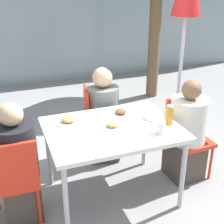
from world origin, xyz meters
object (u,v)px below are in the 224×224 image
(person_left, at_px, (19,168))
(bottle, at_px, (169,115))
(chair_right, at_px, (186,131))
(person_right, at_px, (187,134))
(salad_bowl, at_px, (152,116))
(drinking_cup, at_px, (161,128))
(person_far, at_px, (103,118))
(chair_far, at_px, (96,118))
(chair_left, at_px, (14,177))

(person_left, xyz_separation_m, bottle, (1.36, -0.13, 0.33))
(bottle, bearing_deg, chair_right, 33.49)
(person_left, bearing_deg, bottle, -4.96)
(person_right, relative_size, salad_bowl, 7.13)
(chair_right, distance_m, drinking_cup, 0.74)
(person_far, distance_m, salad_bowl, 0.76)
(chair_right, xyz_separation_m, salad_bowl, (-0.46, -0.09, 0.29))
(person_right, distance_m, chair_far, 1.05)
(chair_far, relative_size, salad_bowl, 5.55)
(person_left, height_order, salad_bowl, person_left)
(person_left, xyz_separation_m, salad_bowl, (1.28, 0.03, 0.26))
(person_far, bearing_deg, chair_right, 64.49)
(person_right, height_order, chair_far, person_right)
(person_right, xyz_separation_m, chair_far, (-0.76, 0.72, -0.01))
(person_right, distance_m, bottle, 0.51)
(chair_far, relative_size, drinking_cup, 8.49)
(chair_right, xyz_separation_m, chair_far, (-0.81, 0.64, 0.00))
(chair_left, height_order, drinking_cup, drinking_cup)
(drinking_cup, distance_m, salad_bowl, 0.31)
(chair_right, xyz_separation_m, bottle, (-0.38, -0.25, 0.36))
(person_far, bearing_deg, chair_left, -41.28)
(chair_far, height_order, person_far, person_far)
(person_left, relative_size, person_far, 1.00)
(person_right, height_order, drinking_cup, person_right)
(person_left, relative_size, person_right, 1.02)
(person_left, height_order, person_far, same)
(person_far, height_order, bottle, person_far)
(chair_right, distance_m, person_far, 0.94)
(person_far, distance_m, bottle, 0.96)
(chair_right, bearing_deg, drinking_cup, 32.43)
(chair_left, distance_m, person_left, 0.10)
(bottle, relative_size, drinking_cup, 1.88)
(person_left, distance_m, salad_bowl, 1.30)
(chair_far, bearing_deg, person_left, -38.47)
(chair_right, relative_size, chair_far, 1.00)
(person_left, xyz_separation_m, drinking_cup, (1.20, -0.26, 0.29))
(chair_left, height_order, person_left, person_left)
(chair_left, relative_size, chair_far, 1.00)
(person_far, bearing_deg, drinking_cup, 24.04)
(bottle, xyz_separation_m, drinking_cup, (-0.16, -0.14, -0.04))
(person_left, relative_size, bottle, 5.91)
(bottle, bearing_deg, salad_bowl, 117.59)
(person_right, distance_m, drinking_cup, 0.66)
(chair_right, bearing_deg, chair_left, 3.36)
(chair_left, relative_size, chair_right, 1.00)
(person_far, bearing_deg, salad_bowl, 34.94)
(bottle, distance_m, salad_bowl, 0.20)
(chair_left, relative_size, salad_bowl, 5.55)
(person_far, xyz_separation_m, drinking_cup, (0.20, -0.96, 0.29))
(chair_far, bearing_deg, chair_right, 63.91)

